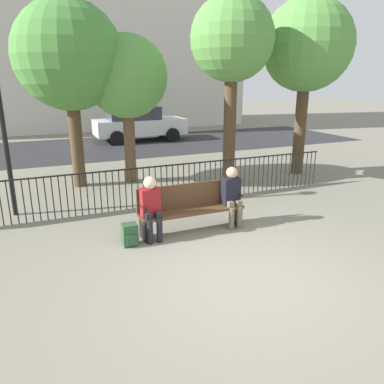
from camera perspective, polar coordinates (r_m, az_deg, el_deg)
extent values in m
plane|color=gray|center=(5.76, 8.01, -12.99)|extent=(80.00, 80.00, 0.00)
cube|color=#4C331E|center=(7.17, 0.00, -2.87)|extent=(2.06, 0.45, 0.05)
cube|color=#4C331E|center=(7.26, -0.61, -0.46)|extent=(2.06, 0.05, 0.47)
cube|color=black|center=(6.95, -7.39, -5.66)|extent=(0.06, 0.38, 0.40)
cube|color=black|center=(7.66, 6.68, -3.46)|extent=(0.06, 0.38, 0.40)
cube|color=black|center=(6.79, -7.53, -2.15)|extent=(0.06, 0.38, 0.04)
cube|color=black|center=(7.52, 6.80, -0.24)|extent=(0.06, 0.38, 0.04)
cylinder|color=black|center=(6.76, -6.42, -6.07)|extent=(0.11, 0.11, 0.45)
cylinder|color=black|center=(6.81, -4.97, -5.85)|extent=(0.11, 0.11, 0.45)
cube|color=black|center=(6.75, -6.75, -3.61)|extent=(0.11, 0.20, 0.12)
cube|color=black|center=(6.80, -5.30, -3.41)|extent=(0.11, 0.20, 0.12)
cube|color=maroon|center=(6.81, -6.38, -1.56)|extent=(0.34, 0.22, 0.51)
sphere|color=beige|center=(6.69, -6.44, 1.40)|extent=(0.23, 0.23, 0.23)
cylinder|color=brown|center=(7.37, 6.05, -4.07)|extent=(0.11, 0.11, 0.45)
cylinder|color=brown|center=(7.45, 7.26, -3.86)|extent=(0.11, 0.11, 0.45)
cube|color=brown|center=(7.36, 5.73, -1.82)|extent=(0.11, 0.20, 0.12)
cube|color=brown|center=(7.44, 6.94, -1.63)|extent=(0.11, 0.20, 0.12)
cube|color=black|center=(7.44, 5.94, 0.15)|extent=(0.34, 0.22, 0.54)
sphere|color=tan|center=(7.32, 6.10, 2.96)|extent=(0.22, 0.22, 0.22)
cube|color=#284C2D|center=(6.77, -9.46, -6.40)|extent=(0.26, 0.23, 0.40)
cube|color=#284C2D|center=(6.67, -9.14, -7.31)|extent=(0.18, 0.04, 0.18)
cylinder|color=black|center=(8.33, -27.14, -1.59)|extent=(0.02, 0.02, 0.95)
cylinder|color=black|center=(8.32, -26.18, -1.48)|extent=(0.02, 0.02, 0.95)
cylinder|color=black|center=(8.31, -25.23, -1.37)|extent=(0.02, 0.02, 0.95)
cylinder|color=black|center=(8.31, -24.27, -1.26)|extent=(0.02, 0.02, 0.95)
cylinder|color=black|center=(8.30, -23.31, -1.15)|extent=(0.02, 0.02, 0.95)
cylinder|color=black|center=(8.30, -22.35, -1.04)|extent=(0.02, 0.02, 0.95)
cylinder|color=black|center=(8.30, -21.39, -0.93)|extent=(0.02, 0.02, 0.95)
cylinder|color=black|center=(8.30, -20.43, -0.82)|extent=(0.02, 0.02, 0.95)
cylinder|color=black|center=(8.31, -19.47, -0.70)|extent=(0.02, 0.02, 0.95)
cylinder|color=black|center=(8.32, -18.52, -0.59)|extent=(0.02, 0.02, 0.95)
cylinder|color=black|center=(8.33, -17.56, -0.48)|extent=(0.02, 0.02, 0.95)
cylinder|color=black|center=(8.34, -16.61, -0.37)|extent=(0.02, 0.02, 0.95)
cylinder|color=black|center=(8.36, -15.66, -0.26)|extent=(0.02, 0.02, 0.95)
cylinder|color=black|center=(8.37, -14.72, -0.14)|extent=(0.02, 0.02, 0.95)
cylinder|color=black|center=(8.39, -13.77, -0.03)|extent=(0.02, 0.02, 0.95)
cylinder|color=black|center=(8.42, -12.84, 0.08)|extent=(0.02, 0.02, 0.95)
cylinder|color=black|center=(8.44, -11.91, 0.19)|extent=(0.02, 0.02, 0.95)
cylinder|color=black|center=(8.47, -10.98, 0.29)|extent=(0.02, 0.02, 0.95)
cylinder|color=black|center=(8.50, -10.06, 0.40)|extent=(0.02, 0.02, 0.95)
cylinder|color=black|center=(8.53, -9.15, 0.51)|extent=(0.02, 0.02, 0.95)
cylinder|color=black|center=(8.56, -8.24, 0.62)|extent=(0.02, 0.02, 0.95)
cylinder|color=black|center=(8.59, -7.35, 0.72)|extent=(0.02, 0.02, 0.95)
cylinder|color=black|center=(8.63, -6.45, 0.83)|extent=(0.02, 0.02, 0.95)
cylinder|color=black|center=(8.67, -5.57, 0.93)|extent=(0.02, 0.02, 0.95)
cylinder|color=black|center=(8.71, -4.70, 1.03)|extent=(0.02, 0.02, 0.95)
cylinder|color=black|center=(8.76, -3.83, 1.13)|extent=(0.02, 0.02, 0.95)
cylinder|color=black|center=(8.80, -2.97, 1.23)|extent=(0.02, 0.02, 0.95)
cylinder|color=black|center=(8.85, -2.12, 1.33)|extent=(0.02, 0.02, 0.95)
cylinder|color=black|center=(8.90, -1.28, 1.43)|extent=(0.02, 0.02, 0.95)
cylinder|color=black|center=(8.95, -0.45, 1.52)|extent=(0.02, 0.02, 0.95)
cylinder|color=black|center=(9.00, 0.37, 1.61)|extent=(0.02, 0.02, 0.95)
cylinder|color=black|center=(9.06, 1.18, 1.71)|extent=(0.02, 0.02, 0.95)
cylinder|color=black|center=(9.12, 1.98, 1.80)|extent=(0.02, 0.02, 0.95)
cylinder|color=black|center=(9.18, 2.77, 1.89)|extent=(0.02, 0.02, 0.95)
cylinder|color=black|center=(9.24, 3.56, 1.98)|extent=(0.02, 0.02, 0.95)
cylinder|color=black|center=(9.30, 4.33, 2.06)|extent=(0.02, 0.02, 0.95)
cylinder|color=black|center=(9.36, 5.09, 2.15)|extent=(0.02, 0.02, 0.95)
cylinder|color=black|center=(9.43, 5.84, 2.23)|extent=(0.02, 0.02, 0.95)
cylinder|color=black|center=(9.50, 6.58, 2.31)|extent=(0.02, 0.02, 0.95)
cylinder|color=black|center=(9.56, 7.31, 2.39)|extent=(0.02, 0.02, 0.95)
cylinder|color=black|center=(9.63, 8.02, 2.47)|extent=(0.02, 0.02, 0.95)
cylinder|color=black|center=(9.71, 8.73, 2.55)|extent=(0.02, 0.02, 0.95)
cylinder|color=black|center=(9.78, 9.43, 2.62)|extent=(0.02, 0.02, 0.95)
cylinder|color=black|center=(9.85, 10.12, 2.70)|extent=(0.02, 0.02, 0.95)
cylinder|color=black|center=(9.93, 10.80, 2.77)|extent=(0.02, 0.02, 0.95)
cylinder|color=black|center=(10.01, 11.46, 2.84)|extent=(0.02, 0.02, 0.95)
cylinder|color=black|center=(10.09, 12.12, 2.91)|extent=(0.02, 0.02, 0.95)
cylinder|color=black|center=(10.17, 12.77, 2.98)|extent=(0.02, 0.02, 0.95)
cylinder|color=black|center=(10.25, 13.40, 3.05)|extent=(0.02, 0.02, 0.95)
cylinder|color=black|center=(10.33, 14.03, 3.11)|extent=(0.02, 0.02, 0.95)
cylinder|color=black|center=(10.42, 14.65, 3.18)|extent=(0.02, 0.02, 0.95)
cylinder|color=black|center=(10.50, 15.25, 3.24)|extent=(0.02, 0.02, 0.95)
cylinder|color=black|center=(10.59, 15.85, 3.30)|extent=(0.02, 0.02, 0.95)
cylinder|color=black|center=(10.67, 16.44, 3.36)|extent=(0.02, 0.02, 0.95)
cylinder|color=black|center=(10.76, 17.01, 3.42)|extent=(0.02, 0.02, 0.95)
cylinder|color=black|center=(10.85, 17.58, 3.48)|extent=(0.02, 0.02, 0.95)
cylinder|color=black|center=(10.94, 18.14, 3.53)|extent=(0.02, 0.02, 0.95)
cube|color=black|center=(8.61, -4.64, 3.96)|extent=(9.00, 0.03, 0.03)
cylinder|color=#4C3823|center=(10.19, 5.75, 9.85)|extent=(0.33, 0.33, 3.22)
sphere|color=#569342|center=(10.15, 6.14, 22.24)|extent=(2.13, 2.13, 2.13)
cylinder|color=#4C3823|center=(12.01, 16.19, 9.93)|extent=(0.35, 0.35, 3.05)
sphere|color=#569342|center=(11.97, 17.12, 20.64)|extent=(2.62, 2.62, 2.62)
cylinder|color=#4C3823|center=(10.57, -17.24, 7.87)|extent=(0.34, 0.34, 2.65)
sphere|color=#478438|center=(10.47, -18.29, 19.17)|extent=(2.75, 2.75, 2.75)
cylinder|color=brown|center=(10.74, -9.49, 7.57)|extent=(0.31, 0.31, 2.29)
sphere|color=#569342|center=(10.61, -9.97, 16.95)|extent=(2.21, 2.21, 2.21)
cylinder|color=black|center=(8.63, -26.91, 9.45)|extent=(0.10, 0.10, 4.00)
cube|color=#2B2B2D|center=(16.69, -13.86, 6.62)|extent=(24.00, 6.00, 0.01)
cube|color=silver|center=(18.09, -7.91, 9.85)|extent=(4.20, 1.70, 0.70)
cube|color=#2D333D|center=(17.94, -8.99, 11.84)|extent=(2.31, 1.56, 0.60)
cylinder|color=black|center=(17.71, -2.99, 8.70)|extent=(0.64, 0.20, 0.64)
cylinder|color=black|center=(19.33, -4.82, 9.36)|extent=(0.64, 0.20, 0.64)
cylinder|color=black|center=(16.99, -11.33, 8.04)|extent=(0.64, 0.20, 0.64)
cylinder|color=black|center=(18.68, -12.49, 8.75)|extent=(0.64, 0.20, 0.64)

